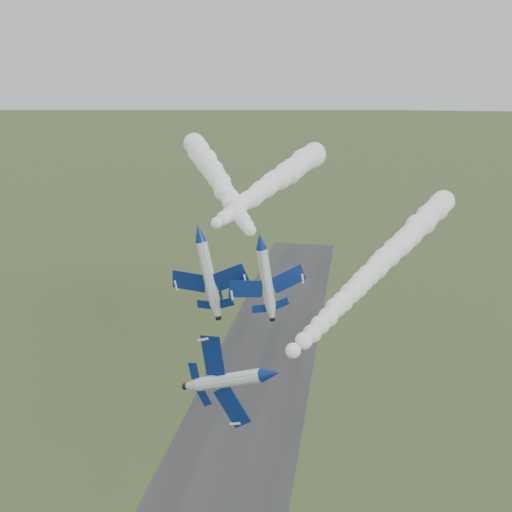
{
  "coord_description": "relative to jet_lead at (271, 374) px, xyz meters",
  "views": [
    {
      "loc": [
        19.87,
        -59.84,
        66.83
      ],
      "look_at": [
        6.65,
        13.81,
        42.38
      ],
      "focal_mm": 40.0,
      "sensor_mm": 36.0,
      "label": 1
    }
  ],
  "objects": [
    {
      "name": "jet_pair_left",
      "position": [
        -13.74,
        21.82,
        8.86
      ],
      "size": [
        12.01,
        14.48,
        4.14
      ],
      "rotation": [
        0.0,
        -0.21,
        -0.17
      ],
      "color": "white"
    },
    {
      "name": "smoke_trail_jet_pair_right",
      "position": [
        -19.9,
        55.97,
        10.96
      ],
      "size": [
        33.6,
        66.94,
        5.39
      ],
      "primitive_type": null,
      "rotation": [
        0.0,
        0.0,
        0.42
      ],
      "color": "white"
    },
    {
      "name": "jet_pair_right",
      "position": [
        -4.62,
        20.46,
        8.58
      ],
      "size": [
        11.01,
        12.73,
        3.54
      ],
      "rotation": [
        0.0,
        -0.15,
        0.42
      ],
      "color": "white"
    },
    {
      "name": "jet_lead",
      "position": [
        0.0,
        0.0,
        0.0
      ],
      "size": [
        6.7,
        13.27,
        10.33
      ],
      "rotation": [
        0.0,
        1.18,
        -0.3
      ],
      "color": "white"
    },
    {
      "name": "smoke_trail_jet_pair_left",
      "position": [
        -7.65,
        58.0,
        10.06
      ],
      "size": [
        16.76,
        66.3,
        5.76
      ],
      "primitive_type": null,
      "rotation": [
        0.0,
        0.0,
        -0.17
      ],
      "color": "white"
    },
    {
      "name": "smoke_trail_jet_lead",
      "position": [
        14.37,
        40.34,
        1.75
      ],
      "size": [
        28.15,
        76.57,
        5.01
      ],
      "primitive_type": null,
      "rotation": [
        0.0,
        0.0,
        -0.3
      ],
      "color": "white"
    },
    {
      "name": "runway",
      "position": [
        -11.89,
        36.64,
        -35.95
      ],
      "size": [
        24.0,
        260.0,
        0.04
      ],
      "primitive_type": "cube",
      "color": "#2C2C2E",
      "rests_on": "ground"
    }
  ]
}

